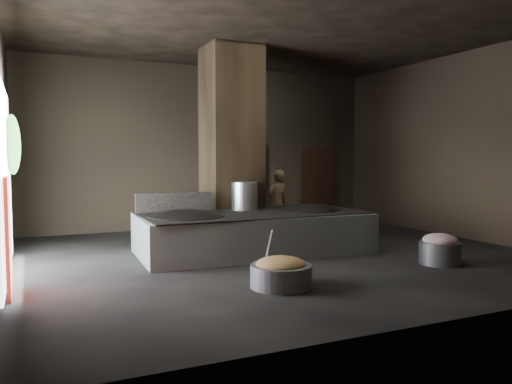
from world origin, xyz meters
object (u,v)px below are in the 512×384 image
wok_left (186,220)px  veg_basin (281,276)px  hearth_platform (253,233)px  stock_pot (245,196)px  meat_basin (440,253)px  cook (277,203)px  wok_right (308,213)px

wok_left → veg_basin: bearing=-75.6°
hearth_platform → stock_pot: bearing=87.2°
hearth_platform → meat_basin: size_ratio=6.20×
stock_pot → cook: (1.36, 1.10, -0.30)m
hearth_platform → veg_basin: size_ratio=4.96×
hearth_platform → wok_left: size_ratio=3.17×
cook → veg_basin: bearing=50.6°
stock_pot → veg_basin: bearing=-103.8°
wok_right → stock_pot: stock_pot is taller
wok_left → stock_pot: (1.50, 0.60, 0.38)m
cook → meat_basin: bearing=93.6°
wok_left → meat_basin: wok_left is taller
wok_right → veg_basin: 3.55m
meat_basin → hearth_platform: bearing=136.8°
wok_left → wok_right: (2.80, 0.10, 0.00)m
wok_left → meat_basin: size_ratio=1.95×
hearth_platform → wok_right: wok_right is taller
hearth_platform → wok_right: bearing=4.5°
wok_right → veg_basin: size_ratio=1.46×
wok_left → veg_basin: (0.69, -2.69, -0.58)m
hearth_platform → cook: bearing=51.9°
cook → meat_basin: size_ratio=2.21×
meat_basin → cook: bearing=106.8°
hearth_platform → wok_right: (1.35, 0.05, 0.35)m
wok_right → meat_basin: bearing=-62.8°
hearth_platform → cook: (1.41, 1.65, 0.42)m
hearth_platform → cook: cook is taller
wok_left → meat_basin: (4.11, -2.45, -0.54)m
cook → hearth_platform: bearing=36.4°
cook → wok_right: bearing=74.8°
stock_pot → veg_basin: (-0.81, -3.29, -0.96)m
stock_pot → meat_basin: bearing=-49.4°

